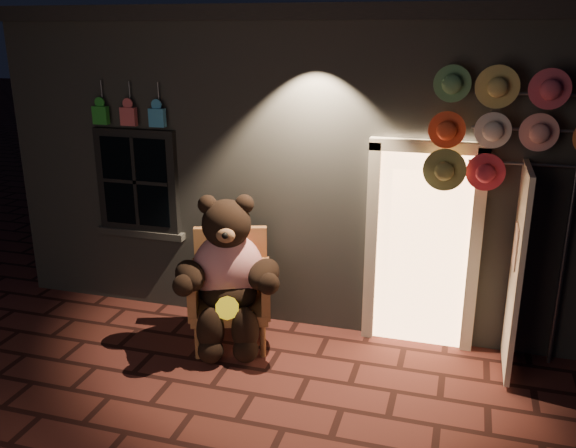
% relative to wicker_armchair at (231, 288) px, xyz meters
% --- Properties ---
extents(ground, '(60.00, 60.00, 0.00)m').
position_rel_wicker_armchair_xyz_m(ground, '(0.58, -0.95, -0.60)').
color(ground, '#51231F').
rests_on(ground, ground).
extents(shop_building, '(7.30, 5.95, 3.51)m').
position_rel_wicker_armchair_xyz_m(shop_building, '(0.58, 3.04, 1.14)').
color(shop_building, slate).
rests_on(shop_building, ground).
extents(wicker_armchair, '(1.00, 0.96, 1.19)m').
position_rel_wicker_armchair_xyz_m(wicker_armchair, '(0.00, 0.00, 0.00)').
color(wicker_armchair, '#9B653C').
rests_on(wicker_armchair, ground).
extents(teddy_bear, '(1.12, 1.04, 1.63)m').
position_rel_wicker_armchair_xyz_m(teddy_bear, '(0.03, -0.15, 0.22)').
color(teddy_bear, '#B51324').
rests_on(teddy_bear, ground).
extents(hat_rack, '(1.69, 0.22, 2.90)m').
position_rel_wicker_armchair_xyz_m(hat_rack, '(2.66, 0.33, 1.79)').
color(hat_rack, '#59595E').
rests_on(hat_rack, ground).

